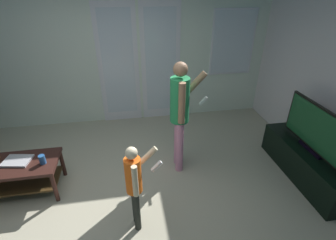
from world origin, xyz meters
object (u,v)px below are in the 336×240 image
at_px(person_adult, 180,109).
at_px(person_child, 135,182).
at_px(tv_stand, 306,163).
at_px(flat_screen_tv, 317,130).
at_px(coffee_table, 16,171).
at_px(laptop_closed, 17,161).
at_px(cup_by_laptop, 42,159).

relative_size(person_adult, person_child, 1.49).
relative_size(tv_stand, flat_screen_tv, 1.31).
distance_m(flat_screen_tv, person_child, 2.35).
bearing_deg(coffee_table, laptop_closed, 48.96).
xyz_separation_m(person_adult, person_child, (-0.66, -0.91, -0.31)).
distance_m(coffee_table, cup_by_laptop, 0.40).
bearing_deg(laptop_closed, flat_screen_tv, 4.32).
relative_size(person_adult, cup_by_laptop, 13.34).
bearing_deg(tv_stand, coffee_table, 174.80).
height_order(coffee_table, cup_by_laptop, cup_by_laptop).
bearing_deg(person_adult, coffee_table, -175.48).
distance_m(person_adult, cup_by_laptop, 1.80).
distance_m(tv_stand, person_child, 2.39).
distance_m(coffee_table, laptop_closed, 0.14).
distance_m(coffee_table, person_adult, 2.18).
bearing_deg(coffee_table, person_child, -27.60).
bearing_deg(coffee_table, flat_screen_tv, -5.15).
relative_size(tv_stand, laptop_closed, 4.72).
relative_size(coffee_table, tv_stand, 0.68).
height_order(coffee_table, person_adult, person_adult).
xyz_separation_m(tv_stand, cup_by_laptop, (-3.39, 0.29, 0.29)).
distance_m(tv_stand, laptop_closed, 3.74).
xyz_separation_m(coffee_table, laptop_closed, (0.03, 0.04, 0.13)).
relative_size(coffee_table, cup_by_laptop, 8.76).
xyz_separation_m(tv_stand, person_child, (-2.32, -0.41, 0.41)).
xyz_separation_m(flat_screen_tv, cup_by_laptop, (-3.39, 0.28, -0.24)).
distance_m(tv_stand, flat_screen_tv, 0.53).
bearing_deg(flat_screen_tv, cup_by_laptop, 175.22).
relative_size(person_adult, laptop_closed, 4.93).
height_order(flat_screen_tv, cup_by_laptop, flat_screen_tv).
relative_size(flat_screen_tv, person_adult, 0.73).
xyz_separation_m(flat_screen_tv, person_adult, (-1.66, 0.50, 0.19)).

